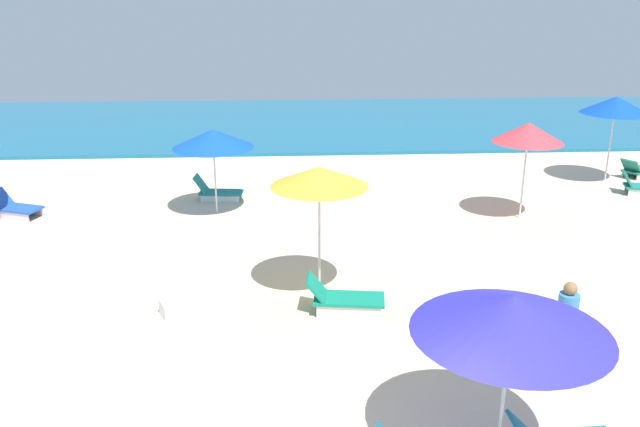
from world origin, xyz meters
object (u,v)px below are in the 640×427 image
(lounge_chair_3_0, at_px, (217,192))
(umbrella_8, at_px, (528,133))
(cooler_box_0, at_px, (170,309))
(beachgoer_2, at_px, (565,327))
(lounge_chair_6_1, at_px, (638,170))
(lounge_chair_2_0, at_px, (14,207))
(lounge_chair_5_0, at_px, (343,299))
(umbrella_5, at_px, (319,177))
(umbrella_3, at_px, (213,139))
(umbrella_6, at_px, (616,105))
(umbrella_7, at_px, (512,314))

(lounge_chair_3_0, bearing_deg, umbrella_8, -98.51)
(lounge_chair_3_0, xyz_separation_m, umbrella_8, (8.26, -2.02, 2.08))
(cooler_box_0, bearing_deg, lounge_chair_3_0, -26.51)
(beachgoer_2, relative_size, cooler_box_0, 3.33)
(lounge_chair_6_1, bearing_deg, lounge_chair_2_0, 68.01)
(lounge_chair_5_0, bearing_deg, umbrella_5, 34.04)
(lounge_chair_6_1, bearing_deg, beachgoer_2, 116.60)
(umbrella_3, height_order, lounge_chair_3_0, umbrella_3)
(lounge_chair_5_0, height_order, umbrella_6, umbrella_6)
(umbrella_3, height_order, lounge_chair_5_0, umbrella_3)
(lounge_chair_2_0, bearing_deg, umbrella_6, -61.16)
(umbrella_5, bearing_deg, umbrella_3, 116.08)
(umbrella_5, relative_size, lounge_chair_6_1, 1.81)
(lounge_chair_2_0, height_order, lounge_chair_6_1, lounge_chair_2_0)
(lounge_chair_3_0, relative_size, umbrella_8, 0.55)
(lounge_chair_2_0, height_order, umbrella_3, umbrella_3)
(lounge_chair_5_0, bearing_deg, beachgoer_2, -113.27)
(lounge_chair_5_0, xyz_separation_m, beachgoer_2, (3.44, -2.03, 0.41))
(lounge_chair_3_0, relative_size, umbrella_5, 0.53)
(umbrella_7, distance_m, cooler_box_0, 6.80)
(lounge_chair_5_0, bearing_deg, umbrella_7, -151.04)
(beachgoer_2, bearing_deg, umbrella_5, 91.43)
(umbrella_6, distance_m, lounge_chair_6_1, 2.62)
(umbrella_6, height_order, umbrella_7, umbrella_6)
(lounge_chair_3_0, relative_size, beachgoer_2, 0.96)
(umbrella_8, bearing_deg, lounge_chair_3_0, 166.25)
(lounge_chair_2_0, bearing_deg, beachgoer_2, -103.11)
(umbrella_8, bearing_deg, umbrella_7, -110.76)
(lounge_chair_5_0, height_order, cooler_box_0, lounge_chair_5_0)
(lounge_chair_6_1, relative_size, cooler_box_0, 3.31)
(lounge_chair_5_0, xyz_separation_m, umbrella_7, (1.68, -4.23, 1.85))
(umbrella_6, bearing_deg, lounge_chair_2_0, -172.21)
(umbrella_5, relative_size, cooler_box_0, 5.98)
(umbrella_3, bearing_deg, umbrella_6, 11.06)
(lounge_chair_6_1, bearing_deg, umbrella_3, 71.31)
(umbrella_8, bearing_deg, beachgoer_2, -104.02)
(lounge_chair_2_0, relative_size, lounge_chair_3_0, 1.05)
(cooler_box_0, bearing_deg, lounge_chair_5_0, -114.41)
(umbrella_7, bearing_deg, umbrella_3, 114.33)
(lounge_chair_2_0, relative_size, umbrella_7, 0.60)
(umbrella_5, bearing_deg, beachgoer_2, -36.53)
(umbrella_6, xyz_separation_m, cooler_box_0, (-12.39, -8.36, -2.28))
(lounge_chair_3_0, relative_size, cooler_box_0, 3.20)
(lounge_chair_5_0, xyz_separation_m, umbrella_6, (9.11, 8.35, 2.17))
(umbrella_6, xyz_separation_m, beachgoer_2, (-5.67, -10.39, -1.75))
(beachgoer_2, bearing_deg, lounge_chair_5_0, 97.36)
(beachgoer_2, bearing_deg, umbrella_6, 9.34)
(lounge_chair_2_0, height_order, umbrella_7, umbrella_7)
(lounge_chair_2_0, xyz_separation_m, umbrella_3, (5.40, 0.03, 1.81))
(lounge_chair_2_0, xyz_separation_m, umbrella_5, (7.94, -5.15, 2.20))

